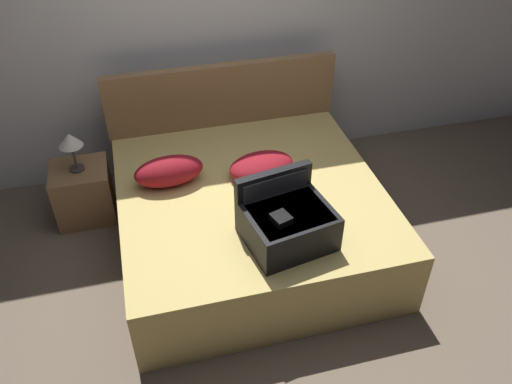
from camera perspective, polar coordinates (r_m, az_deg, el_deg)
name	(u,v)px	position (r m, az deg, el deg)	size (l,w,h in m)	color
ground_plane	(265,282)	(3.81, 1.00, -9.70)	(12.00, 12.00, 0.00)	#6B5B4C
back_wall	(212,20)	(4.43, -4.74, 18.04)	(8.00, 0.10, 2.60)	silver
bed	(251,219)	(3.90, -0.51, -2.90)	(1.86, 1.85, 0.52)	tan
headboard	(223,123)	(4.51, -3.54, 7.52)	(1.90, 0.08, 1.05)	olive
hard_case_large	(287,222)	(3.27, 3.41, -3.25)	(0.59, 0.55, 0.41)	black
pillow_near_headboard	(261,166)	(3.85, 0.59, 2.84)	(0.49, 0.32, 0.15)	maroon
pillow_center_head	(169,171)	(3.80, -9.43, 2.25)	(0.49, 0.25, 0.21)	maroon
nightstand	(84,192)	(4.41, -18.19, -0.05)	(0.44, 0.40, 0.46)	olive
table_lamp	(70,142)	(4.14, -19.49, 5.14)	(0.18, 0.18, 0.32)	#3F3833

